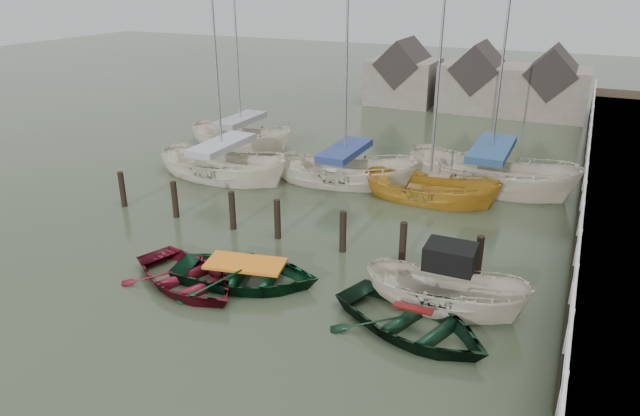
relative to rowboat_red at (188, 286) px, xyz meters
The scene contains 13 objects.
ground 2.21m from the rowboat_red, 25.24° to the left, with size 120.00×120.00×0.00m, color #293320.
pier 15.87m from the rowboat_red, 43.64° to the left, with size 3.04×32.00×2.70m.
mooring_pilings 4.07m from the rowboat_red, 77.34° to the left, with size 13.72×0.22×1.80m.
far_sheds 27.16m from the rowboat_red, 84.00° to the left, with size 14.00×4.08×4.39m.
rowboat_red is the anchor object (origin of this frame).
rowboat_green 1.69m from the rowboat_red, 30.06° to the left, with size 3.11×4.35×0.90m, color black.
rowboat_dkgreen 6.55m from the rowboat_red, ahead, with size 3.05×4.27×0.88m, color black.
motorboat 7.29m from the rowboat_red, 15.72° to the left, with size 4.48×1.75×2.65m.
sailboat_a 9.50m from the rowboat_red, 117.65° to the left, with size 6.57×2.66×10.54m.
sailboat_b 10.06m from the rowboat_red, 85.92° to the left, with size 6.56×3.36×11.09m.
sailboat_c 10.66m from the rowboat_red, 64.75° to the left, with size 5.56×2.19×9.83m.
sailboat_d 13.69m from the rowboat_red, 62.03° to the left, with size 7.73×4.05×11.88m.
sailboat_e 14.43m from the rowboat_red, 116.05° to the left, with size 6.19×2.59×9.40m.
Camera 1 is at (7.56, -12.38, 8.37)m, focal length 32.00 mm.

